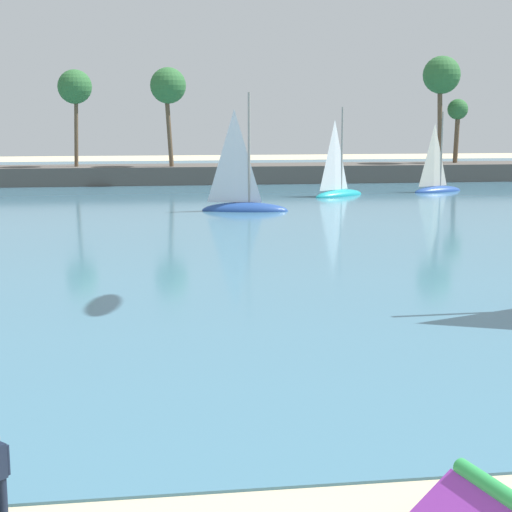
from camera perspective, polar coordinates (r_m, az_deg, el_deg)
The scene contains 5 objects.
sea at distance 66.65m, azimuth -7.08°, elevation 4.22°, with size 220.00×106.16×0.06m, color teal.
palm_headland at distance 79.41m, azimuth -7.77°, elevation 6.81°, with size 111.55×6.30×12.59m.
sailboat_near_shore at distance 71.89m, azimuth 12.78°, elevation 5.02°, with size 5.31×3.35×7.41m.
sailboat_mid_bay at distance 55.94m, azimuth -0.94°, elevation 4.04°, with size 6.28×2.94×8.76m.
sailboat_far_left at distance 66.75m, azimuth 5.87°, elevation 4.88°, with size 5.35×4.38×7.80m.
Camera 1 is at (-1.01, -6.18, 6.64)m, focal length 56.15 mm.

